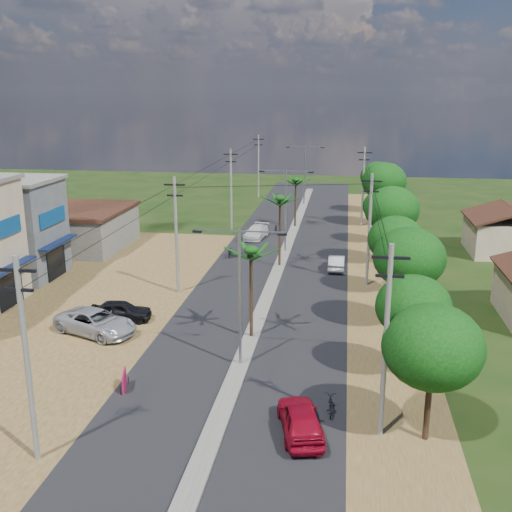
{
  "coord_description": "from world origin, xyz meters",
  "views": [
    {
      "loc": [
        5.5,
        -30.6,
        15.15
      ],
      "look_at": [
        -1.0,
        12.65,
        3.0
      ],
      "focal_mm": 42.0,
      "sensor_mm": 36.0,
      "label": 1
    }
  ],
  "objects": [
    {
      "name": "ground",
      "position": [
        0.0,
        0.0,
        0.0
      ],
      "size": [
        160.0,
        160.0,
        0.0
      ],
      "primitive_type": "plane",
      "color": "black",
      "rests_on": "ground"
    },
    {
      "name": "road",
      "position": [
        0.0,
        15.0,
        0.02
      ],
      "size": [
        12.0,
        110.0,
        0.04
      ],
      "primitive_type": "cube",
      "color": "black",
      "rests_on": "ground"
    },
    {
      "name": "median",
      "position": [
        0.0,
        18.0,
        0.09
      ],
      "size": [
        1.0,
        90.0,
        0.18
      ],
      "primitive_type": "cube",
      "color": "#605E56",
      "rests_on": "ground"
    },
    {
      "name": "dirt_lot_west",
      "position": [
        -15.0,
        8.0,
        0.02
      ],
      "size": [
        18.0,
        46.0,
        0.04
      ],
      "primitive_type": "cube",
      "color": "brown",
      "rests_on": "ground"
    },
    {
      "name": "dirt_shoulder_east",
      "position": [
        8.5,
        15.0,
        0.01
      ],
      "size": [
        5.0,
        90.0,
        0.03
      ],
      "primitive_type": "cube",
      "color": "brown",
      "rests_on": "ground"
    },
    {
      "name": "shophouse_grey",
      "position": [
        -21.98,
        14.0,
        4.16
      ],
      "size": [
        9.0,
        6.4,
        8.3
      ],
      "color": "#4D5055",
      "rests_on": "ground"
    },
    {
      "name": "low_shed",
      "position": [
        -21.0,
        24.0,
        1.97
      ],
      "size": [
        10.4,
        10.4,
        3.95
      ],
      "color": "#605E56",
      "rests_on": "ground"
    },
    {
      "name": "house_east_far",
      "position": [
        21.0,
        28.0,
        2.39
      ],
      "size": [
        7.6,
        7.5,
        4.6
      ],
      "color": "tan",
      "rests_on": "ground"
    },
    {
      "name": "tree_east_a",
      "position": [
        9.5,
        -6.0,
        4.49
      ],
      "size": [
        4.4,
        4.4,
        6.37
      ],
      "color": "black",
      "rests_on": "ground"
    },
    {
      "name": "tree_east_b",
      "position": [
        9.3,
        0.0,
        4.11
      ],
      "size": [
        4.0,
        4.0,
        5.83
      ],
      "color": "black",
      "rests_on": "ground"
    },
    {
      "name": "tree_east_c",
      "position": [
        9.7,
        7.0,
        4.86
      ],
      "size": [
        4.6,
        4.6,
        6.83
      ],
      "color": "black",
      "rests_on": "ground"
    },
    {
      "name": "tree_east_d",
      "position": [
        9.4,
        14.0,
        4.34
      ],
      "size": [
        4.2,
        4.2,
        6.13
      ],
      "color": "black",
      "rests_on": "ground"
    },
    {
      "name": "tree_east_e",
      "position": [
        9.6,
        22.0,
        5.09
      ],
      "size": [
        4.8,
        4.8,
        7.14
      ],
      "color": "black",
      "rests_on": "ground"
    },
    {
      "name": "tree_east_f",
      "position": [
        9.2,
        30.0,
        3.89
      ],
      "size": [
        3.8,
        3.8,
        5.52
      ],
      "color": "black",
      "rests_on": "ground"
    },
    {
      "name": "tree_east_g",
      "position": [
        9.8,
        38.0,
        5.24
      ],
      "size": [
        5.0,
        5.0,
        7.38
      ],
      "color": "black",
      "rests_on": "ground"
    },
    {
      "name": "tree_east_h",
      "position": [
        9.5,
        46.0,
        4.64
      ],
      "size": [
        4.4,
        4.4,
        6.52
      ],
      "color": "black",
      "rests_on": "ground"
    },
    {
      "name": "palm_median_near",
      "position": [
        0.0,
        4.0,
        5.54
      ],
      "size": [
        2.0,
        2.0,
        6.15
      ],
      "color": "black",
      "rests_on": "ground"
    },
    {
      "name": "palm_median_mid",
      "position": [
        0.0,
        20.0,
        5.9
      ],
      "size": [
        2.0,
        2.0,
        6.55
      ],
      "color": "black",
      "rests_on": "ground"
    },
    {
      "name": "palm_median_far",
      "position": [
        0.0,
        36.0,
        5.26
      ],
      "size": [
        2.0,
        2.0,
        5.85
      ],
      "color": "black",
      "rests_on": "ground"
    },
    {
      "name": "streetlight_near",
      "position": [
        0.0,
        0.0,
        4.79
      ],
      "size": [
        5.1,
        0.18,
        8.0
      ],
      "color": "gray",
      "rests_on": "ground"
    },
    {
      "name": "streetlight_mid",
      "position": [
        0.0,
        25.0,
        4.79
      ],
      "size": [
        5.1,
        0.18,
        8.0
      ],
      "color": "gray",
      "rests_on": "ground"
    },
    {
      "name": "streetlight_far",
      "position": [
        0.0,
        50.0,
        4.79
      ],
      "size": [
        5.1,
        0.18,
        8.0
      ],
      "color": "gray",
      "rests_on": "ground"
    },
    {
      "name": "utility_pole_w_a",
      "position": [
        -7.0,
        -10.0,
        4.76
      ],
      "size": [
        1.6,
        0.24,
        9.0
      ],
      "color": "#605E56",
      "rests_on": "ground"
    },
    {
      "name": "utility_pole_w_b",
      "position": [
        -7.0,
        12.0,
        4.76
      ],
      "size": [
        1.6,
        0.24,
        9.0
      ],
      "color": "#605E56",
      "rests_on": "ground"
    },
    {
      "name": "utility_pole_w_c",
      "position": [
        -7.0,
        34.0,
        4.76
      ],
      "size": [
        1.6,
        0.24,
        9.0
      ],
      "color": "#605E56",
      "rests_on": "ground"
    },
    {
      "name": "utility_pole_w_d",
      "position": [
        -7.0,
        55.0,
        4.76
      ],
      "size": [
        1.6,
        0.24,
        9.0
      ],
      "color": "#605E56",
      "rests_on": "ground"
    },
    {
      "name": "utility_pole_e_a",
      "position": [
        7.5,
        -6.0,
        4.76
      ],
      "size": [
        1.6,
        0.24,
        9.0
      ],
      "color": "#605E56",
      "rests_on": "ground"
    },
    {
      "name": "utility_pole_e_b",
      "position": [
        7.5,
        16.0,
        4.76
      ],
      "size": [
        1.6,
        0.24,
        9.0
      ],
      "color": "#605E56",
      "rests_on": "ground"
    },
    {
      "name": "utility_pole_e_c",
      "position": [
        7.5,
        38.0,
        4.76
      ],
      "size": [
        1.6,
        0.24,
        9.0
      ],
      "color": "#605E56",
      "rests_on": "ground"
    },
    {
      "name": "car_red_near",
      "position": [
        3.91,
        -6.46,
        0.75
      ],
      "size": [
        2.74,
        4.69,
        1.5
      ],
      "primitive_type": "imported",
      "rotation": [
        0.0,
        0.0,
        3.37
      ],
      "color": "maroon",
      "rests_on": "ground"
    },
    {
      "name": "car_silver_mid",
      "position": [
        5.0,
        19.94,
        0.64
      ],
      "size": [
        1.37,
        3.89,
        1.28
      ],
      "primitive_type": "imported",
      "rotation": [
        0.0,
        0.0,
        3.14
      ],
      "color": "#A6A9AE",
      "rests_on": "ground"
    },
    {
      "name": "car_white_far",
      "position": [
        -3.61,
        30.16,
        0.66
      ],
      "size": [
        2.48,
        4.78,
        1.33
      ],
      "primitive_type": "imported",
      "rotation": [
        0.0,
        0.0,
        -0.14
      ],
      "color": "silver",
      "rests_on": "ground"
    },
    {
      "name": "car_parked_silver",
      "position": [
        -9.97,
        3.23,
        0.77
      ],
      "size": [
        6.1,
        4.41,
        1.54
      ],
      "primitive_type": "imported",
      "rotation": [
        0.0,
        0.0,
        1.2
      ],
      "color": "#A6A9AE",
      "rests_on": "ground"
    },
    {
      "name": "car_parked_dark",
      "position": [
        -9.22,
        5.61,
        0.71
      ],
      "size": [
        4.35,
        2.24,
        1.42
      ],
      "primitive_type": "imported",
      "rotation": [
        0.0,
        0.0,
        1.71
      ],
      "color": "black",
      "rests_on": "ground"
    },
    {
      "name": "moto_rider_east",
      "position": [
        5.2,
        -4.43,
        0.42
      ],
      "size": [
        0.61,
        1.63,
        0.85
      ],
      "primitive_type": "imported",
      "rotation": [
        0.0,
        0.0,
        3.17
      ],
      "color": "black",
      "rests_on": "ground"
    },
    {
      "name": "moto_rider_west_a",
      "position": [
        -5.0,
        22.71,
        0.49
      ],
      "size": [
        0.85,
        1.93,
        0.98
      ],
      "primitive_type": "imported",
      "rotation": [
        0.0,
        0.0,
        0.11
      ],
      "color": "black",
      "rests_on": "ground"
    },
    {
      "name": "moto_rider_west_b",
      "position": [
        -1.83,
        32.77,
        0.49
      ],
      "size": [
        0.47,
        1.63,
        0.98
      ],
      "primitive_type": "imported",
      "rotation": [
        0.0,
        0.0,
        -0.01
      ],
      "color": "black",
      "rests_on": "ground"
    },
    {
      "name": "roadside_sign",
      "position": [
        -5.5,
        -3.66,
        0.52
      ],
      "size": [
        0.4,
        1.24,
        1.05
      ],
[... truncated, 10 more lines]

